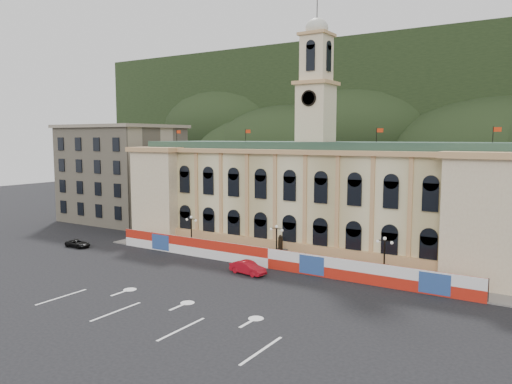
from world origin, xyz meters
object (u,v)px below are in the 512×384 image
Objects in this scene: statue at (280,254)px; black_suv at (78,243)px; red_sedan at (248,268)px; lamp_center at (277,241)px.

statue reaches higher than black_suv.
red_sedan is 29.37m from black_suv.
lamp_center is 1.06× the size of red_sedan.
statue is 31.04m from black_suv.
black_suv is (-30.00, -7.94, -0.63)m from statue.
black_suv is (-30.00, -6.94, -2.51)m from lamp_center.
statue is at bearing 1.90° from red_sedan.
red_sedan is 1.19× the size of black_suv.
lamp_center is 1.26× the size of black_suv.
statue is at bearing 90.00° from lamp_center.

